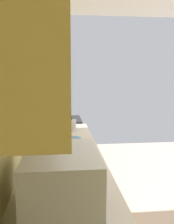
{
  "coord_description": "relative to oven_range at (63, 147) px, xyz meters",
  "views": [
    {
      "loc": [
        -1.94,
        1.29,
        1.61
      ],
      "look_at": [
        -0.52,
        1.14,
        1.39
      ],
      "focal_mm": 38.11,
      "sensor_mm": 36.0,
      "label": 1
    }
  ],
  "objects": [
    {
      "name": "bowl",
      "position": [
        -1.33,
        -0.1,
        0.47
      ],
      "size": [
        0.17,
        0.17,
        0.05
      ],
      "color": "#4C8CBF",
      "rests_on": "counter_run"
    },
    {
      "name": "oven_range",
      "position": [
        0.0,
        0.0,
        0.0
      ],
      "size": [
        0.69,
        0.61,
        1.11
      ],
      "color": "black",
      "rests_on": "ground_plane"
    },
    {
      "name": "wall_back",
      "position": [
        -1.78,
        0.36,
        0.84
      ],
      "size": [
        4.51,
        0.12,
        2.63
      ],
      "primitive_type": "cube",
      "color": "#E0CA7A",
      "rests_on": "ground_plane"
    },
    {
      "name": "kettle",
      "position": [
        -0.77,
        -0.1,
        0.52
      ],
      "size": [
        0.19,
        0.14,
        0.16
      ],
      "color": "#B7BABF",
      "rests_on": "counter_run"
    },
    {
      "name": "upper_cabinets",
      "position": [
        -2.16,
        0.14,
        1.34
      ],
      "size": [
        2.42,
        0.31,
        0.66
      ],
      "color": "tan"
    },
    {
      "name": "microwave",
      "position": [
        -2.55,
        0.0,
        0.6
      ],
      "size": [
        0.5,
        0.38,
        0.3
      ],
      "color": "#B7BABF",
      "rests_on": "counter_run"
    }
  ]
}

